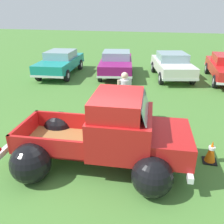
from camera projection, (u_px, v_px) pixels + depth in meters
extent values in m
plane|color=#477A33|center=(97.00, 161.00, 6.24)|extent=(80.00, 80.00, 0.00)
cylinder|color=black|center=(153.00, 137.00, 6.65)|extent=(0.77, 0.28, 0.76)
cylinder|color=silver|center=(153.00, 137.00, 6.65)|extent=(0.36, 0.26, 0.34)
cylinder|color=black|center=(152.00, 177.00, 5.08)|extent=(0.77, 0.28, 0.76)
cylinder|color=silver|center=(152.00, 177.00, 5.08)|extent=(0.36, 0.26, 0.34)
cylinder|color=black|center=(59.00, 130.00, 7.07)|extent=(0.77, 0.28, 0.76)
cylinder|color=silver|center=(59.00, 130.00, 7.07)|extent=(0.36, 0.26, 0.34)
cylinder|color=black|center=(32.00, 164.00, 5.50)|extent=(0.77, 0.28, 0.76)
cylinder|color=silver|center=(32.00, 164.00, 5.50)|extent=(0.36, 0.26, 0.34)
sphere|color=black|center=(60.00, 127.00, 7.10)|extent=(1.03, 1.03, 0.96)
sphere|color=black|center=(31.00, 163.00, 5.43)|extent=(1.03, 1.03, 0.96)
cube|color=olive|center=(61.00, 141.00, 6.16)|extent=(2.16, 1.69, 0.04)
cube|color=red|center=(70.00, 121.00, 6.73)|extent=(2.05, 0.24, 0.50)
cube|color=red|center=(49.00, 148.00, 5.41)|extent=(2.05, 0.24, 0.50)
cube|color=red|center=(97.00, 136.00, 5.92)|extent=(0.20, 1.54, 0.50)
cube|color=red|center=(25.00, 130.00, 6.22)|extent=(0.20, 1.54, 0.50)
cube|color=red|center=(121.00, 130.00, 5.74)|extent=(1.58, 1.81, 0.95)
cube|color=red|center=(118.00, 104.00, 5.47)|extent=(1.26, 1.62, 0.45)
cube|color=#8CADB7|center=(145.00, 106.00, 5.38)|extent=(0.26, 1.47, 0.38)
cube|color=red|center=(164.00, 141.00, 5.66)|extent=(1.37, 1.71, 0.55)
sphere|color=black|center=(153.00, 136.00, 6.66)|extent=(0.99, 0.99, 0.92)
sphere|color=black|center=(152.00, 176.00, 5.03)|extent=(0.99, 0.99, 0.92)
cube|color=silver|center=(17.00, 139.00, 6.39)|extent=(0.27, 1.98, 0.14)
cube|color=silver|center=(185.00, 155.00, 5.71)|extent=(0.27, 1.98, 0.14)
sphere|color=red|center=(31.00, 121.00, 7.03)|extent=(0.12, 0.12, 0.11)
cylinder|color=black|center=(67.00, 76.00, 13.06)|extent=(0.27, 0.68, 0.66)
cylinder|color=silver|center=(67.00, 76.00, 13.06)|extent=(0.24, 0.32, 0.30)
cylinder|color=black|center=(38.00, 75.00, 13.27)|extent=(0.27, 0.68, 0.66)
cylinder|color=silver|center=(38.00, 75.00, 13.27)|extent=(0.24, 0.32, 0.30)
cylinder|color=black|center=(80.00, 65.00, 15.70)|extent=(0.27, 0.68, 0.66)
cylinder|color=silver|center=(80.00, 65.00, 15.70)|extent=(0.24, 0.32, 0.30)
cylinder|color=black|center=(56.00, 64.00, 15.91)|extent=(0.27, 0.68, 0.66)
cylinder|color=silver|center=(56.00, 64.00, 15.91)|extent=(0.24, 0.32, 0.30)
cube|color=teal|center=(60.00, 63.00, 14.34)|extent=(2.26, 4.71, 0.55)
cube|color=#8CADB7|center=(61.00, 54.00, 14.30)|extent=(1.74, 2.06, 0.45)
cube|color=silver|center=(71.00, 60.00, 16.46)|extent=(1.85, 0.30, 0.12)
cube|color=silver|center=(47.00, 77.00, 12.41)|extent=(1.85, 0.30, 0.12)
cylinder|color=black|center=(130.00, 76.00, 13.00)|extent=(0.32, 0.69, 0.66)
cylinder|color=silver|center=(130.00, 76.00, 13.00)|extent=(0.26, 0.33, 0.30)
cylinder|color=black|center=(100.00, 76.00, 13.09)|extent=(0.32, 0.69, 0.66)
cylinder|color=silver|center=(100.00, 76.00, 13.09)|extent=(0.26, 0.33, 0.30)
cylinder|color=black|center=(130.00, 65.00, 15.53)|extent=(0.32, 0.69, 0.66)
cylinder|color=silver|center=(130.00, 65.00, 15.53)|extent=(0.26, 0.33, 0.30)
cylinder|color=black|center=(104.00, 65.00, 15.63)|extent=(0.32, 0.69, 0.66)
cylinder|color=silver|center=(104.00, 65.00, 15.63)|extent=(0.26, 0.33, 0.30)
cube|color=#8C1466|center=(116.00, 64.00, 14.16)|extent=(2.59, 4.59, 0.55)
cube|color=#8CADB7|center=(116.00, 55.00, 14.12)|extent=(1.90, 2.08, 0.45)
cube|color=silver|center=(118.00, 61.00, 16.21)|extent=(1.88, 0.44, 0.12)
cube|color=silver|center=(114.00, 77.00, 12.32)|extent=(1.88, 0.44, 0.12)
cylinder|color=black|center=(193.00, 78.00, 12.56)|extent=(0.35, 0.69, 0.66)
cylinder|color=silver|center=(193.00, 78.00, 12.56)|extent=(0.28, 0.34, 0.30)
cylinder|color=black|center=(161.00, 78.00, 12.57)|extent=(0.35, 0.69, 0.66)
cylinder|color=silver|center=(161.00, 78.00, 12.57)|extent=(0.28, 0.34, 0.30)
cylinder|color=black|center=(180.00, 67.00, 15.02)|extent=(0.35, 0.69, 0.66)
cylinder|color=silver|center=(180.00, 67.00, 15.02)|extent=(0.28, 0.34, 0.30)
cylinder|color=black|center=(153.00, 67.00, 15.03)|extent=(0.35, 0.69, 0.66)
cylinder|color=silver|center=(153.00, 67.00, 15.03)|extent=(0.28, 0.34, 0.30)
cube|color=silver|center=(172.00, 66.00, 13.65)|extent=(2.74, 4.50, 0.55)
cube|color=#8CADB7|center=(172.00, 57.00, 13.60)|extent=(1.94, 2.08, 0.45)
cube|color=silver|center=(165.00, 63.00, 15.63)|extent=(1.84, 0.53, 0.12)
cube|color=silver|center=(181.00, 80.00, 11.87)|extent=(1.84, 0.53, 0.12)
cylinder|color=black|center=(215.00, 81.00, 12.03)|extent=(0.21, 0.66, 0.66)
cylinder|color=silver|center=(215.00, 81.00, 12.03)|extent=(0.22, 0.30, 0.30)
cylinder|color=black|center=(207.00, 68.00, 14.70)|extent=(0.21, 0.66, 0.66)
cylinder|color=silver|center=(207.00, 68.00, 14.70)|extent=(0.22, 0.30, 0.30)
cube|color=silver|center=(219.00, 64.00, 15.20)|extent=(1.76, 0.13, 0.12)
cylinder|color=black|center=(126.00, 109.00, 8.43)|extent=(0.21, 0.21, 0.87)
cylinder|color=black|center=(122.00, 109.00, 8.37)|extent=(0.21, 0.21, 0.87)
cylinder|color=silver|center=(124.00, 89.00, 8.09)|extent=(0.48, 0.48, 0.65)
cylinder|color=silver|center=(130.00, 87.00, 8.15)|extent=(0.13, 0.13, 0.62)
cylinder|color=beige|center=(119.00, 89.00, 8.00)|extent=(0.13, 0.13, 0.62)
sphere|color=beige|center=(125.00, 76.00, 7.90)|extent=(0.33, 0.33, 0.24)
cube|color=black|center=(209.00, 161.00, 6.23)|extent=(0.36, 0.36, 0.03)
cone|color=orange|center=(211.00, 151.00, 6.10)|extent=(0.28, 0.28, 0.60)
cylinder|color=white|center=(212.00, 148.00, 6.06)|extent=(0.17, 0.17, 0.08)
cube|color=black|center=(110.00, 127.00, 7.99)|extent=(0.36, 0.36, 0.03)
cone|color=orange|center=(110.00, 119.00, 7.87)|extent=(0.28, 0.28, 0.60)
cylinder|color=white|center=(110.00, 117.00, 7.83)|extent=(0.17, 0.17, 0.08)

